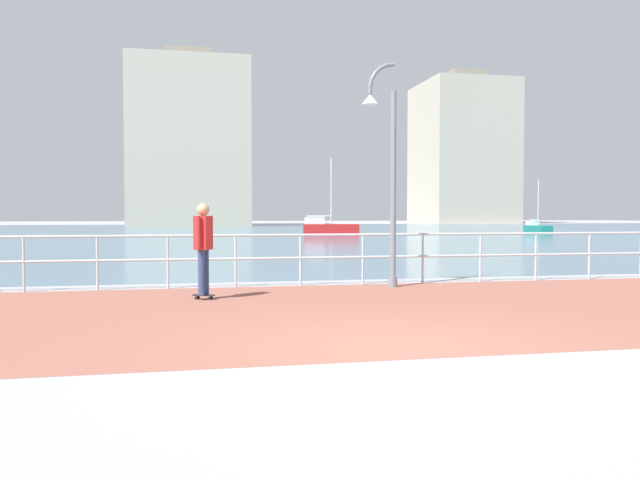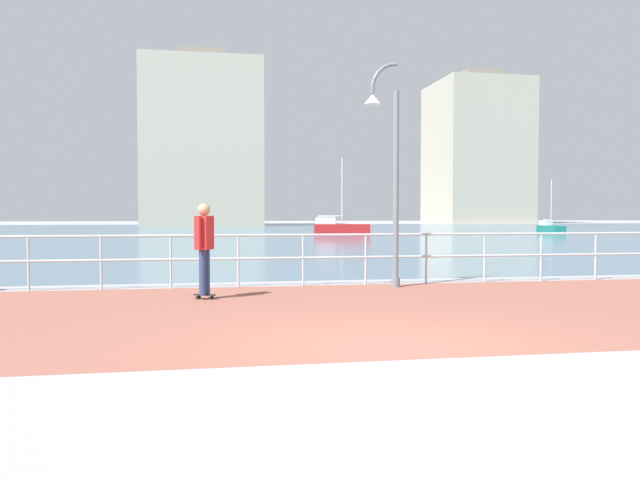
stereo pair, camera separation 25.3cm
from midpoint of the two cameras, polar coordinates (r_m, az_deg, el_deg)
ground at (r=47.20m, az=-7.56°, el=0.37°), size 220.00×220.00×0.00m
brick_paving at (r=10.44m, az=2.24°, el=-6.23°), size 28.00×7.23×0.01m
harbor_water at (r=58.76m, az=-8.10°, el=0.74°), size 180.00×88.00×0.00m
waterfront_railing at (r=13.90m, az=-0.99°, el=-0.89°), size 25.25×0.06×1.13m
lamppost at (r=13.70m, az=6.63°, el=6.78°), size 0.81×0.36×4.75m
skateboarder at (r=11.85m, az=-9.65°, el=-0.14°), size 0.41×0.54×1.75m
sailboat_gray at (r=46.45m, az=1.95°, el=1.03°), size 4.19×2.02×5.65m
sailboat_white at (r=54.97m, az=19.90°, el=0.96°), size 1.12×3.16×4.38m
tower_slate at (r=123.53m, az=13.78°, el=7.57°), size 15.80×16.57×27.83m
tower_glass at (r=93.02m, az=-10.36°, el=8.25°), size 15.95×17.64×24.25m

